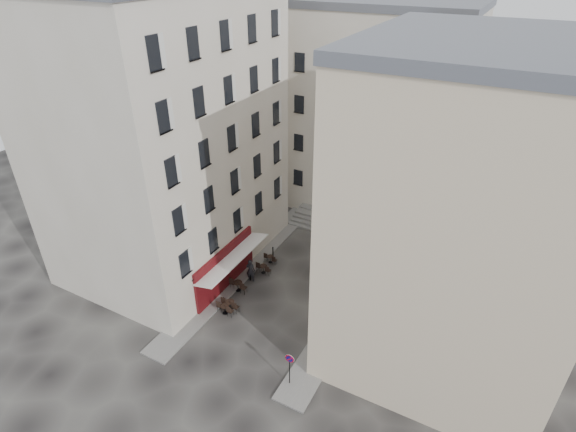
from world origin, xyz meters
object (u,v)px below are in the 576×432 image
Objects in this scene: no_parking_sign at (290,364)px; bistro_table_a at (225,308)px; pedestrian at (251,270)px; bistro_table_b at (230,304)px.

no_parking_sign is 1.84× the size of bistro_table_a.
no_parking_sign is 10.09m from pedestrian.
bistro_table_b is (-6.65, 3.65, -1.22)m from no_parking_sign.
no_parking_sign is 1.77× the size of bistro_table_b.
bistro_table_b is (0.09, 0.48, 0.02)m from bistro_table_a.
no_parking_sign is 1.24× the size of pedestrian.
bistro_table_a is (-6.74, 3.17, -1.24)m from no_parking_sign.
pedestrian is at bearing 95.38° from bistro_table_a.
pedestrian is (-0.37, 3.95, 0.51)m from bistro_table_a.
pedestrian is at bearing 133.08° from no_parking_sign.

